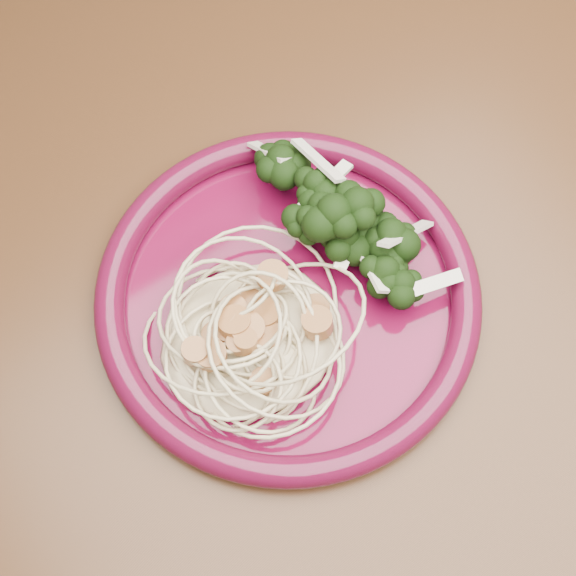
# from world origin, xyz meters

# --- Properties ---
(dining_table) EXTENTS (1.20, 0.80, 0.75)m
(dining_table) POSITION_xyz_m (0.00, 0.00, 0.65)
(dining_table) COLOR #472814
(dining_table) RESTS_ON ground
(dinner_plate) EXTENTS (0.33, 0.33, 0.02)m
(dinner_plate) POSITION_xyz_m (-0.08, -0.03, 0.76)
(dinner_plate) COLOR #540724
(dinner_plate) RESTS_ON dining_table
(spaghetti_pile) EXTENTS (0.15, 0.14, 0.03)m
(spaghetti_pile) POSITION_xyz_m (-0.12, -0.05, 0.77)
(spaghetti_pile) COLOR #CCBC8D
(spaghetti_pile) RESTS_ON dinner_plate
(scallop_cluster) EXTENTS (0.13, 0.13, 0.03)m
(scallop_cluster) POSITION_xyz_m (-0.12, -0.05, 0.80)
(scallop_cluster) COLOR #A66F3C
(scallop_cluster) RESTS_ON spaghetti_pile
(broccoli_pile) EXTENTS (0.11, 0.15, 0.04)m
(broccoli_pile) POSITION_xyz_m (-0.03, -0.02, 0.78)
(broccoli_pile) COLOR black
(broccoli_pile) RESTS_ON dinner_plate
(onion_garnish) EXTENTS (0.08, 0.09, 0.05)m
(onion_garnish) POSITION_xyz_m (-0.03, -0.02, 0.81)
(onion_garnish) COLOR beige
(onion_garnish) RESTS_ON broccoli_pile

